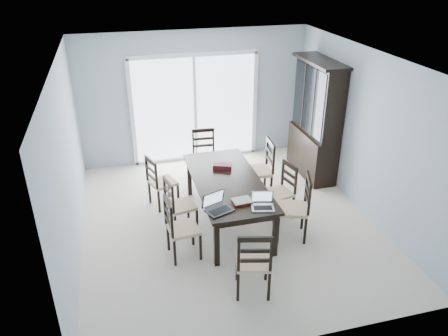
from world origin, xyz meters
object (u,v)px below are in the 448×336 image
(china_hutch, at_px, (316,121))
(cell_phone, at_px, (252,205))
(chair_left_mid, at_px, (175,200))
(chair_right_mid, at_px, (283,185))
(chair_end_near, at_px, (254,257))
(laptop_silver, at_px, (263,205))
(laptop_dark, at_px, (219,207))
(hot_tub, at_px, (152,119))
(chair_right_far, at_px, (263,163))
(chair_right_near, at_px, (299,201))
(game_box, at_px, (222,166))
(chair_end_far, at_px, (204,150))
(dining_table, at_px, (227,185))
(chair_left_near, at_px, (176,222))
(chair_left_far, at_px, (158,177))

(china_hutch, xyz_separation_m, cell_phone, (-1.89, -2.05, -0.31))
(chair_left_mid, xyz_separation_m, chair_right_mid, (1.73, 0.02, 0.01))
(chair_end_near, height_order, laptop_silver, chair_end_near)
(laptop_dark, relative_size, hot_tub, 0.19)
(chair_right_far, xyz_separation_m, laptop_dark, (-1.15, -1.47, 0.17))
(chair_right_mid, relative_size, laptop_silver, 3.02)
(laptop_silver, height_order, cell_phone, laptop_silver)
(cell_phone, bearing_deg, hot_tub, 135.16)
(china_hutch, height_order, chair_right_near, china_hutch)
(chair_right_near, height_order, game_box, chair_right_near)
(chair_right_far, xyz_separation_m, chair_end_near, (-0.94, -2.34, -0.04))
(chair_end_far, xyz_separation_m, hot_tub, (-0.74, 2.10, -0.07))
(hot_tub, bearing_deg, china_hutch, -40.72)
(chair_right_mid, distance_m, chair_end_far, 1.84)
(chair_right_near, xyz_separation_m, chair_end_far, (-0.94, 2.19, -0.03))
(chair_right_mid, bearing_deg, chair_end_near, 135.03)
(china_hutch, distance_m, chair_left_mid, 3.17)
(china_hutch, height_order, laptop_silver, china_hutch)
(cell_phone, distance_m, game_box, 1.22)
(chair_left_mid, height_order, laptop_silver, chair_left_mid)
(chair_right_mid, relative_size, game_box, 3.58)
(chair_right_near, bearing_deg, dining_table, 73.14)
(chair_left_mid, distance_m, chair_end_far, 1.78)
(chair_right_far, relative_size, game_box, 4.09)
(chair_right_mid, height_order, laptop_dark, chair_right_mid)
(china_hutch, distance_m, laptop_dark, 3.15)
(dining_table, height_order, chair_left_mid, chair_left_mid)
(chair_left_near, bearing_deg, cell_phone, 77.21)
(chair_left_near, distance_m, game_box, 1.45)
(chair_right_near, height_order, cell_phone, chair_right_near)
(chair_left_far, height_order, hot_tub, chair_left_far)
(chair_left_near, relative_size, laptop_dark, 2.60)
(hot_tub, bearing_deg, chair_right_far, -62.30)
(dining_table, height_order, laptop_dark, laptop_dark)
(chair_left_mid, height_order, chair_end_near, chair_end_near)
(laptop_silver, bearing_deg, chair_left_far, 140.43)
(china_hutch, distance_m, hot_tub, 3.72)
(chair_left_far, distance_m, laptop_dark, 1.72)
(chair_right_near, bearing_deg, chair_end_far, 41.50)
(china_hutch, distance_m, laptop_silver, 2.80)
(chair_left_mid, bearing_deg, chair_left_near, -19.67)
(chair_left_far, bearing_deg, chair_left_near, -15.88)
(cell_phone, bearing_deg, game_box, 129.03)
(chair_left_far, bearing_deg, laptop_silver, 17.72)
(chair_end_far, bearing_deg, cell_phone, 97.61)
(chair_left_near, xyz_separation_m, chair_right_near, (1.82, 0.04, 0.04))
(chair_left_mid, height_order, chair_right_mid, chair_right_mid)
(chair_left_far, bearing_deg, chair_left_mid, -7.07)
(chair_left_mid, xyz_separation_m, laptop_dark, (0.48, -0.78, 0.26))
(chair_right_far, height_order, chair_end_near, chair_right_far)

